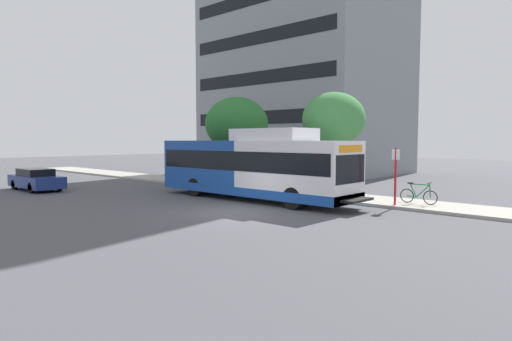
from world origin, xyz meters
TOP-DOWN VIEW (x-y plane):
  - ground_plane at (0.00, 8.00)m, footprint 120.00×120.00m
  - sidewalk_curb at (7.00, 6.00)m, footprint 3.00×56.00m
  - transit_bus at (3.51, 2.08)m, footprint 2.58×12.25m
  - bus_stop_sign_pole at (5.91, -4.54)m, footprint 0.10×0.36m
  - bicycle_parked at (6.97, -5.20)m, footprint 0.52×1.76m
  - street_tree_near_stop at (8.06, 0.16)m, footprint 3.49×3.49m
  - street_tree_mid_block at (7.65, 7.42)m, footprint 4.18×4.18m
  - parked_car_far_lane at (-2.41, 14.75)m, footprint 1.80×4.50m

SIDE VIEW (x-z plane):
  - ground_plane at x=0.00m, z-range 0.00..0.00m
  - sidewalk_curb at x=7.00m, z-range 0.00..0.14m
  - bicycle_parked at x=6.97m, z-range 0.05..1.07m
  - parked_car_far_lane at x=-2.41m, z-range 0.00..1.33m
  - bus_stop_sign_pole at x=5.91m, z-range 0.35..2.95m
  - transit_bus at x=3.51m, z-range -0.12..3.53m
  - street_tree_mid_block at x=7.65m, z-range 1.25..7.03m
  - street_tree_near_stop at x=8.06m, z-range 1.45..7.06m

